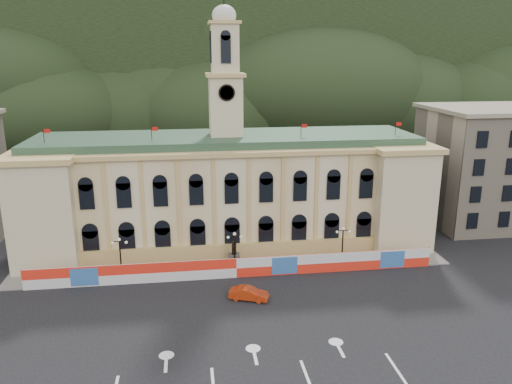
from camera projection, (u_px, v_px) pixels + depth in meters
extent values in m
plane|color=black|center=(252.00, 345.00, 47.11)|extent=(260.00, 260.00, 0.00)
cube|color=black|center=(201.00, 68.00, 165.21)|extent=(230.00, 70.00, 44.00)
cube|color=#595651|center=(320.00, 41.00, 148.61)|extent=(22.00, 8.00, 14.00)
cube|color=#595651|center=(28.00, 55.00, 136.80)|extent=(16.00, 7.00, 10.00)
cube|color=beige|center=(227.00, 194.00, 71.94)|extent=(55.00, 15.00, 14.00)
cube|color=tan|center=(233.00, 252.00, 66.06)|extent=(56.00, 0.80, 2.40)
cube|color=tan|center=(226.00, 144.00, 69.98)|extent=(56.20, 16.20, 0.60)
cube|color=#2E4D36|center=(226.00, 139.00, 69.79)|extent=(53.00, 13.00, 1.20)
cube|color=beige|center=(56.00, 203.00, 67.88)|extent=(8.00, 17.00, 14.00)
cube|color=beige|center=(385.00, 190.00, 74.10)|extent=(8.00, 17.00, 14.00)
cube|color=beige|center=(226.00, 106.00, 68.55)|extent=(4.40, 4.40, 8.00)
cube|color=tan|center=(225.00, 75.00, 67.42)|extent=(5.20, 5.20, 0.50)
cube|color=beige|center=(225.00, 50.00, 66.53)|extent=(3.60, 3.60, 6.50)
cube|color=tan|center=(224.00, 23.00, 65.62)|extent=(4.20, 4.20, 0.40)
cylinder|color=black|center=(227.00, 93.00, 65.82)|extent=(2.20, 0.20, 2.20)
ellipsoid|color=silver|center=(224.00, 15.00, 65.38)|extent=(3.20, 3.20, 2.72)
cube|color=tan|center=(493.00, 167.00, 79.95)|extent=(20.00, 16.00, 18.00)
cube|color=gray|center=(500.00, 109.00, 77.45)|extent=(21.00, 17.00, 0.60)
cube|color=red|center=(236.00, 268.00, 61.09)|extent=(50.00, 0.25, 2.50)
cube|color=#3161A6|center=(84.00, 277.00, 58.58)|extent=(3.20, 0.05, 2.20)
cube|color=#3161A6|center=(285.00, 266.00, 61.75)|extent=(3.20, 0.05, 2.20)
cube|color=#3161A6|center=(392.00, 259.00, 63.60)|extent=(3.20, 0.05, 2.20)
cube|color=slate|center=(234.00, 268.00, 64.03)|extent=(56.00, 5.50, 0.16)
cube|color=#595651|center=(234.00, 261.00, 64.04)|extent=(1.40, 1.40, 1.80)
cylinder|color=black|center=(234.00, 249.00, 63.59)|extent=(0.60, 0.60, 1.60)
sphere|color=black|center=(234.00, 242.00, 63.34)|extent=(0.44, 0.44, 0.44)
cylinder|color=black|center=(122.00, 276.00, 61.44)|extent=(0.44, 0.44, 0.30)
cylinder|color=black|center=(121.00, 259.00, 60.84)|extent=(0.18, 0.18, 4.80)
cube|color=black|center=(119.00, 241.00, 60.22)|extent=(1.60, 0.08, 0.08)
sphere|color=silver|center=(113.00, 243.00, 60.15)|extent=(0.36, 0.36, 0.36)
sphere|color=silver|center=(126.00, 242.00, 60.36)|extent=(0.36, 0.36, 0.36)
sphere|color=silver|center=(119.00, 240.00, 60.15)|extent=(0.40, 0.40, 0.40)
cylinder|color=black|center=(235.00, 269.00, 63.29)|extent=(0.44, 0.44, 0.30)
cylinder|color=black|center=(235.00, 253.00, 62.69)|extent=(0.18, 0.18, 4.80)
cube|color=black|center=(235.00, 236.00, 62.07)|extent=(1.60, 0.08, 0.08)
sphere|color=silver|center=(228.00, 237.00, 62.00)|extent=(0.36, 0.36, 0.36)
sphere|color=silver|center=(241.00, 237.00, 62.21)|extent=(0.36, 0.36, 0.36)
sphere|color=silver|center=(235.00, 234.00, 62.00)|extent=(0.40, 0.40, 0.40)
cylinder|color=black|center=(342.00, 263.00, 65.14)|extent=(0.44, 0.44, 0.30)
cylinder|color=black|center=(342.00, 247.00, 64.54)|extent=(0.18, 0.18, 4.80)
cube|color=black|center=(343.00, 231.00, 63.92)|extent=(1.60, 0.08, 0.08)
sphere|color=silver|center=(337.00, 232.00, 63.85)|extent=(0.36, 0.36, 0.36)
sphere|color=silver|center=(349.00, 231.00, 64.07)|extent=(0.36, 0.36, 0.36)
sphere|color=silver|center=(343.00, 229.00, 63.85)|extent=(0.40, 0.40, 0.40)
imported|color=#AF2B0C|center=(249.00, 294.00, 55.70)|extent=(4.30, 5.36, 1.45)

